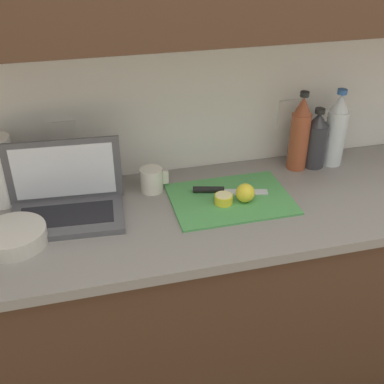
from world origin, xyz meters
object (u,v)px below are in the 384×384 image
at_px(bottle_water_clear, 300,134).
at_px(cutting_board, 231,199).
at_px(laptop, 66,198).
at_px(bowl_white, 14,237).
at_px(knife, 217,190).
at_px(bottle_green_soda, 336,131).
at_px(measuring_cup, 152,180).
at_px(bottle_oil_tall, 316,140).
at_px(lemon_half_cut, 223,199).
at_px(lemon_whole_beside, 246,193).

bearing_deg(bottle_water_clear, cutting_board, -152.78).
height_order(laptop, cutting_board, laptop).
distance_m(bottle_water_clear, bowl_white, 1.06).
xyz_separation_m(knife, bowl_white, (-0.68, -0.12, 0.01)).
xyz_separation_m(bottle_green_soda, measuring_cup, (-0.72, -0.03, -0.10)).
xyz_separation_m(bottle_green_soda, bowl_white, (-1.18, -0.24, -0.11)).
bearing_deg(bottle_oil_tall, laptop, -173.38).
distance_m(laptop, lemon_half_cut, 0.52).
relative_size(lemon_half_cut, bowl_white, 0.32).
bearing_deg(cutting_board, laptop, 174.26).
relative_size(knife, bottle_green_soda, 0.87).
relative_size(lemon_whole_beside, bottle_green_soda, 0.21).
bearing_deg(bottle_water_clear, bottle_green_soda, 0.00).
xyz_separation_m(cutting_board, lemon_whole_beside, (0.04, -0.03, 0.04)).
distance_m(laptop, bottle_green_soda, 1.03).
bearing_deg(cutting_board, measuring_cup, 152.51).
distance_m(knife, bowl_white, 0.69).
distance_m(knife, bottle_water_clear, 0.39).
bearing_deg(laptop, bottle_green_soda, 10.34).
relative_size(laptop, knife, 1.47).
xyz_separation_m(knife, lemon_whole_beside, (0.07, -0.08, 0.02)).
bearing_deg(bottle_water_clear, measuring_cup, -176.65).
relative_size(cutting_board, bowl_white, 2.11).
relative_size(knife, lemon_whole_beside, 4.05).
relative_size(lemon_half_cut, bottle_water_clear, 0.20).
bearing_deg(bottle_water_clear, lemon_whole_beside, -144.52).
height_order(cutting_board, lemon_half_cut, lemon_half_cut).
xyz_separation_m(lemon_half_cut, bowl_white, (-0.68, -0.05, 0.00)).
bearing_deg(bowl_white, knife, 10.38).
bearing_deg(bowl_white, laptop, 39.36).
bearing_deg(bowl_white, measuring_cup, 24.33).
xyz_separation_m(laptop, bottle_water_clear, (0.87, 0.11, 0.08)).
bearing_deg(bottle_green_soda, lemon_whole_beside, -155.12).
bearing_deg(bottle_green_soda, laptop, -173.89).
distance_m(lemon_half_cut, bottle_green_soda, 0.55).
xyz_separation_m(knife, bottle_oil_tall, (0.43, 0.12, 0.09)).
relative_size(laptop, bottle_green_soda, 1.27).
height_order(lemon_whole_beside, measuring_cup, measuring_cup).
distance_m(lemon_whole_beside, bottle_green_soda, 0.48).
relative_size(laptop, lemon_half_cut, 6.21).
bearing_deg(measuring_cup, cutting_board, -27.49).
bearing_deg(lemon_half_cut, laptop, 171.10).
height_order(laptop, measuring_cup, laptop).
distance_m(lemon_half_cut, lemon_whole_beside, 0.08).
bearing_deg(knife, bowl_white, -154.87).
bearing_deg(lemon_half_cut, measuring_cup, 144.23).
bearing_deg(laptop, bowl_white, -136.41).
xyz_separation_m(laptop, bowl_white, (-0.16, -0.13, -0.03)).
bearing_deg(measuring_cup, bottle_green_soda, 2.65).
xyz_separation_m(cutting_board, bottle_green_soda, (0.47, 0.16, 0.14)).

